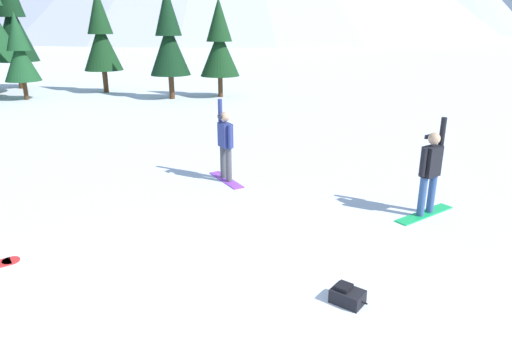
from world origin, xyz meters
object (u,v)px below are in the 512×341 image
Objects in this scene: snowboarder_background at (225,144)px; snowboarder_midground at (430,171)px; pine_tree_slender at (12,20)px; backpack_black at (347,296)px; pine_tree_tall at (219,44)px; pine_tree_young at (101,37)px; pine_tree_twin at (169,39)px; pine_tree_short at (19,53)px.

snowboarder_midground is at bearing -24.14° from snowboarder_background.
snowboarder_midground is 4.77m from snowboarder_background.
backpack_black is at bearing -52.26° from pine_tree_slender.
backpack_black is 0.07× the size of pine_tree_slender.
pine_tree_tall is (-1.82, 13.75, 1.84)m from snowboarder_background.
pine_tree_slender is at bearing 165.93° from pine_tree_young.
backpack_black is 19.52m from pine_tree_tall.
pine_tree_tall is at bearing 111.46° from snowboarder_midground.
snowboarder_background is 13.85m from pine_tree_twin.
snowboarder_background is 0.27× the size of pine_tree_slender.
pine_tree_slender is 1.67× the size of pine_tree_short.
pine_tree_slender is (-12.77, 2.91, 1.22)m from pine_tree_tall.
pine_tree_twin is at bearing 108.43° from snowboarder_background.
pine_tree_young is (-11.01, 20.33, 3.02)m from backpack_black.
pine_tree_twin is (-4.33, 12.99, 2.13)m from snowboarder_background.
pine_tree_twin is at bearing 110.04° from backpack_black.
pine_tree_tall is 10.23m from pine_tree_short.
snowboarder_background is 17.65m from pine_tree_young.
snowboarder_midground is 0.39× the size of pine_tree_tall.
pine_tree_tall is at bearing -12.84° from pine_tree_slender.
pine_tree_young reaches higher than snowboarder_background.
pine_tree_tall is 0.91× the size of pine_tree_twin.
pine_tree_short is at bearing -138.24° from pine_tree_young.
snowboarder_midground is 1.00× the size of snowboarder_background.
backpack_black is 0.10× the size of pine_tree_twin.
pine_tree_short reaches higher than backpack_black.
pine_tree_slender is 1.29× the size of pine_tree_young.
pine_tree_twin reaches higher than backpack_black.
pine_tree_twin is 0.77× the size of pine_tree_slender.
pine_tree_short is (-10.12, -1.43, -0.40)m from pine_tree_tall.
pine_tree_young reaches higher than snowboarder_midground.
snowboarder_midground is at bearing -41.22° from pine_tree_short.
pine_tree_short is (-14.22, 17.46, 2.30)m from backpack_black.
pine_tree_slender is at bearing 160.28° from pine_tree_twin.
snowboarder_background is 22.36m from pine_tree_slender.
pine_tree_young is at bearing 119.86° from snowboarder_background.
pine_tree_short is at bearing -175.01° from pine_tree_twin.
pine_tree_short is at bearing 138.78° from snowboarder_midground.
pine_tree_slender is (-10.26, 3.68, 0.93)m from pine_tree_twin.
snowboarder_midground is at bearing -59.83° from pine_tree_twin.
pine_tree_young reaches higher than pine_tree_twin.
snowboarder_midground is 0.27× the size of pine_tree_slender.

